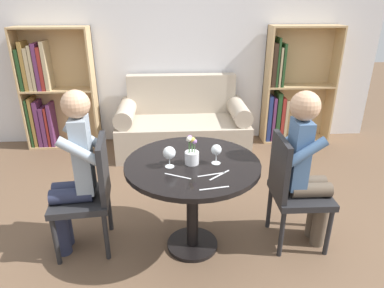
{
  "coord_description": "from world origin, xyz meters",
  "views": [
    {
      "loc": [
        -0.14,
        -2.18,
        1.83
      ],
      "look_at": [
        0.0,
        0.05,
        0.86
      ],
      "focal_mm": 32.0,
      "sensor_mm": 36.0,
      "label": 1
    }
  ],
  "objects_px": {
    "couch": "(183,127)",
    "bookshelf_right": "(288,91)",
    "bookshelf_left": "(49,91)",
    "wine_glass_right": "(216,150)",
    "person_right": "(307,166)",
    "wine_glass_left": "(169,153)",
    "person_left": "(74,172)",
    "flower_vase": "(192,154)",
    "chair_right": "(292,187)",
    "chair_left": "(90,191)"
  },
  "relations": [
    {
      "from": "person_right",
      "to": "wine_glass_left",
      "type": "height_order",
      "value": "person_right"
    },
    {
      "from": "person_left",
      "to": "person_right",
      "type": "distance_m",
      "value": 1.71
    },
    {
      "from": "person_left",
      "to": "person_right",
      "type": "xyz_separation_m",
      "value": [
        1.71,
        -0.03,
        0.01
      ]
    },
    {
      "from": "couch",
      "to": "chair_left",
      "type": "xyz_separation_m",
      "value": [
        -0.77,
        -1.82,
        0.18
      ]
    },
    {
      "from": "bookshelf_right",
      "to": "chair_right",
      "type": "xyz_separation_m",
      "value": [
        -0.65,
        -2.14,
        -0.18
      ]
    },
    {
      "from": "chair_right",
      "to": "flower_vase",
      "type": "height_order",
      "value": "flower_vase"
    },
    {
      "from": "bookshelf_right",
      "to": "chair_left",
      "type": "distance_m",
      "value": 3.03
    },
    {
      "from": "wine_glass_left",
      "to": "wine_glass_right",
      "type": "bearing_deg",
      "value": 5.59
    },
    {
      "from": "wine_glass_left",
      "to": "wine_glass_right",
      "type": "relative_size",
      "value": 1.06
    },
    {
      "from": "bookshelf_right",
      "to": "chair_left",
      "type": "relative_size",
      "value": 1.68
    },
    {
      "from": "bookshelf_left",
      "to": "person_left",
      "type": "relative_size",
      "value": 1.19
    },
    {
      "from": "bookshelf_left",
      "to": "person_right",
      "type": "height_order",
      "value": "bookshelf_left"
    },
    {
      "from": "flower_vase",
      "to": "person_left",
      "type": "bearing_deg",
      "value": 175.04
    },
    {
      "from": "bookshelf_left",
      "to": "person_left",
      "type": "distance_m",
      "value": 2.26
    },
    {
      "from": "wine_glass_left",
      "to": "person_left",
      "type": "bearing_deg",
      "value": 170.62
    },
    {
      "from": "bookshelf_right",
      "to": "flower_vase",
      "type": "xyz_separation_m",
      "value": [
        -1.42,
        -2.18,
        0.14
      ]
    },
    {
      "from": "chair_right",
      "to": "bookshelf_left",
      "type": "bearing_deg",
      "value": 49.83
    },
    {
      "from": "person_left",
      "to": "person_right",
      "type": "height_order",
      "value": "person_left"
    },
    {
      "from": "person_left",
      "to": "flower_vase",
      "type": "relative_size",
      "value": 5.87
    },
    {
      "from": "bookshelf_left",
      "to": "chair_right",
      "type": "distance_m",
      "value": 3.25
    },
    {
      "from": "bookshelf_right",
      "to": "bookshelf_left",
      "type": "bearing_deg",
      "value": -179.89
    },
    {
      "from": "couch",
      "to": "bookshelf_left",
      "type": "distance_m",
      "value": 1.75
    },
    {
      "from": "chair_left",
      "to": "flower_vase",
      "type": "height_order",
      "value": "flower_vase"
    },
    {
      "from": "person_left",
      "to": "person_right",
      "type": "relative_size",
      "value": 1.02
    },
    {
      "from": "bookshelf_left",
      "to": "bookshelf_right",
      "type": "distance_m",
      "value": 3.1
    },
    {
      "from": "couch",
      "to": "person_left",
      "type": "relative_size",
      "value": 1.27
    },
    {
      "from": "bookshelf_left",
      "to": "chair_right",
      "type": "bearing_deg",
      "value": -41.13
    },
    {
      "from": "wine_glass_right",
      "to": "flower_vase",
      "type": "distance_m",
      "value": 0.17
    },
    {
      "from": "bookshelf_left",
      "to": "chair_left",
      "type": "distance_m",
      "value": 2.29
    },
    {
      "from": "bookshelf_left",
      "to": "flower_vase",
      "type": "distance_m",
      "value": 2.75
    },
    {
      "from": "person_left",
      "to": "bookshelf_left",
      "type": "bearing_deg",
      "value": -163.9
    },
    {
      "from": "bookshelf_right",
      "to": "person_right",
      "type": "xyz_separation_m",
      "value": [
        -0.57,
        -2.14,
        -0.01
      ]
    },
    {
      "from": "chair_right",
      "to": "wine_glass_right",
      "type": "distance_m",
      "value": 0.7
    },
    {
      "from": "person_left",
      "to": "wine_glass_right",
      "type": "bearing_deg",
      "value": 80.09
    },
    {
      "from": "couch",
      "to": "chair_right",
      "type": "xyz_separation_m",
      "value": [
        0.77,
        -1.87,
        0.18
      ]
    },
    {
      "from": "bookshelf_right",
      "to": "chair_right",
      "type": "bearing_deg",
      "value": -106.95
    },
    {
      "from": "bookshelf_left",
      "to": "wine_glass_right",
      "type": "distance_m",
      "value": 2.86
    },
    {
      "from": "couch",
      "to": "chair_right",
      "type": "relative_size",
      "value": 1.79
    },
    {
      "from": "person_left",
      "to": "wine_glass_left",
      "type": "relative_size",
      "value": 8.38
    },
    {
      "from": "couch",
      "to": "bookshelf_right",
      "type": "distance_m",
      "value": 1.49
    },
    {
      "from": "couch",
      "to": "wine_glass_right",
      "type": "distance_m",
      "value": 2.0
    },
    {
      "from": "bookshelf_right",
      "to": "wine_glass_left",
      "type": "height_order",
      "value": "bookshelf_right"
    },
    {
      "from": "couch",
      "to": "bookshelf_right",
      "type": "xyz_separation_m",
      "value": [
        1.42,
        0.27,
        0.37
      ]
    },
    {
      "from": "chair_left",
      "to": "person_left",
      "type": "distance_m",
      "value": 0.19
    },
    {
      "from": "chair_left",
      "to": "wine_glass_right",
      "type": "bearing_deg",
      "value": 78.82
    },
    {
      "from": "person_left",
      "to": "wine_glass_right",
      "type": "distance_m",
      "value": 1.04
    },
    {
      "from": "wine_glass_right",
      "to": "chair_right",
      "type": "bearing_deg",
      "value": 4.86
    },
    {
      "from": "bookshelf_left",
      "to": "person_right",
      "type": "relative_size",
      "value": 1.22
    },
    {
      "from": "chair_left",
      "to": "chair_right",
      "type": "height_order",
      "value": "same"
    },
    {
      "from": "flower_vase",
      "to": "chair_left",
      "type": "bearing_deg",
      "value": 173.44
    }
  ]
}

